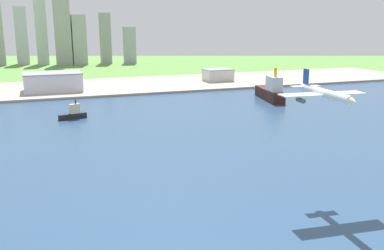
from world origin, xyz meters
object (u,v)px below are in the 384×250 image
object	(u,v)px
warehouse_main	(53,82)
warehouse_annex	(218,75)
cargo_ship	(271,91)
tugboat_small	(73,114)
airplane_landing	(325,94)

from	to	relation	value
warehouse_main	warehouse_annex	distance (m)	201.60
warehouse_main	cargo_ship	bearing A→B (deg)	-31.71
warehouse_annex	cargo_ship	bearing A→B (deg)	-91.39
cargo_ship	warehouse_annex	size ratio (longest dim) A/B	1.71
tugboat_small	warehouse_annex	bearing A→B (deg)	38.80
airplane_landing	warehouse_main	size ratio (longest dim) A/B	0.65
airplane_landing	tugboat_small	size ratio (longest dim) A/B	1.77
airplane_landing	tugboat_small	bearing A→B (deg)	112.42
cargo_ship	warehouse_annex	world-z (taller)	cargo_ship
tugboat_small	warehouse_annex	size ratio (longest dim) A/B	0.64
tugboat_small	cargo_ship	bearing A→B (deg)	6.01
tugboat_small	warehouse_main	distance (m)	142.70
cargo_ship	tugboat_small	distance (m)	191.36
airplane_landing	warehouse_annex	size ratio (longest dim) A/B	1.13
tugboat_small	warehouse_main	world-z (taller)	warehouse_main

